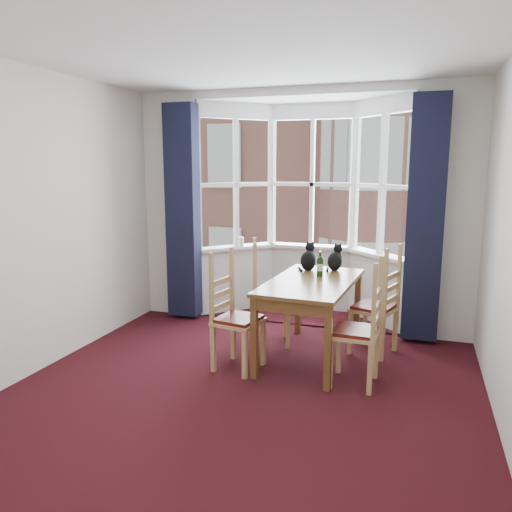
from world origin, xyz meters
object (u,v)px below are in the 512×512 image
at_px(cat_left, 308,259).
at_px(dining_table, 312,290).
at_px(wine_bottle, 320,265).
at_px(chair_right_near, 365,334).
at_px(chair_right_far, 382,310).
at_px(candle_tall, 241,242).
at_px(chair_left_far, 263,301).
at_px(chair_left_near, 230,320).
at_px(cat_right, 335,260).

bearing_deg(cat_left, dining_table, -73.72).
bearing_deg(wine_bottle, chair_right_near, -51.41).
distance_m(dining_table, chair_right_far, 0.78).
xyz_separation_m(dining_table, candle_tall, (-1.23, 1.36, 0.23)).
xyz_separation_m(wine_bottle, candle_tall, (-1.27, 1.17, 0.01)).
relative_size(chair_left_far, wine_bottle, 3.50).
relative_size(chair_right_near, chair_right_far, 1.00).
bearing_deg(dining_table, chair_right_near, -39.87).
xyz_separation_m(chair_left_near, chair_right_near, (1.27, -0.02, 0.00)).
distance_m(chair_right_near, chair_right_far, 0.80).
bearing_deg(cat_left, chair_left_far, -153.06).
bearing_deg(chair_right_far, chair_left_near, -150.19).
bearing_deg(wine_bottle, cat_right, 75.43).
distance_m(chair_right_near, wine_bottle, 0.98).
bearing_deg(chair_right_far, dining_table, -155.23).
relative_size(dining_table, chair_right_far, 1.63).
xyz_separation_m(chair_left_near, wine_bottle, (0.73, 0.66, 0.45)).
height_order(chair_left_near, wine_bottle, wine_bottle).
height_order(chair_right_far, candle_tall, candle_tall).
distance_m(chair_right_far, candle_tall, 2.22).
xyz_separation_m(chair_right_far, cat_left, (-0.81, 0.17, 0.45)).
height_order(chair_right_near, cat_left, cat_left).
xyz_separation_m(chair_right_far, candle_tall, (-1.90, 1.05, 0.46)).
bearing_deg(chair_left_near, dining_table, 34.29).
xyz_separation_m(chair_left_near, chair_left_far, (0.10, 0.72, 0.00)).
bearing_deg(chair_right_far, cat_left, 168.31).
height_order(wine_bottle, candle_tall, wine_bottle).
bearing_deg(chair_right_near, cat_left, 126.84).
bearing_deg(chair_left_near, candle_tall, 106.56).
bearing_deg(chair_left_far, chair_right_near, -32.33).
bearing_deg(candle_tall, cat_right, -30.49).
relative_size(chair_left_far, candle_tall, 7.41).
bearing_deg(chair_left_near, chair_right_near, -0.88).
xyz_separation_m(cat_right, wine_bottle, (-0.10, -0.37, 0.00)).
height_order(chair_left_near, cat_left, cat_left).
relative_size(chair_left_near, chair_left_far, 1.00).
xyz_separation_m(chair_left_far, candle_tall, (-0.65, 1.11, 0.46)).
xyz_separation_m(chair_left_far, chair_right_far, (1.26, 0.06, 0.00)).
xyz_separation_m(chair_left_near, candle_tall, (-0.54, 1.83, 0.46)).
height_order(dining_table, chair_right_far, chair_right_far).
distance_m(chair_right_near, cat_right, 1.22).
bearing_deg(dining_table, chair_left_near, -145.71).
height_order(dining_table, cat_right, cat_right).
bearing_deg(cat_right, chair_right_near, -66.85).
distance_m(chair_left_near, chair_right_far, 1.56).
xyz_separation_m(cat_right, candle_tall, (-1.37, 0.80, 0.01)).
distance_m(chair_left_near, chair_left_far, 0.73).
xyz_separation_m(dining_table, cat_left, (-0.14, 0.48, 0.22)).
bearing_deg(chair_left_far, dining_table, -23.30).
distance_m(chair_left_far, chair_right_near, 1.38).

